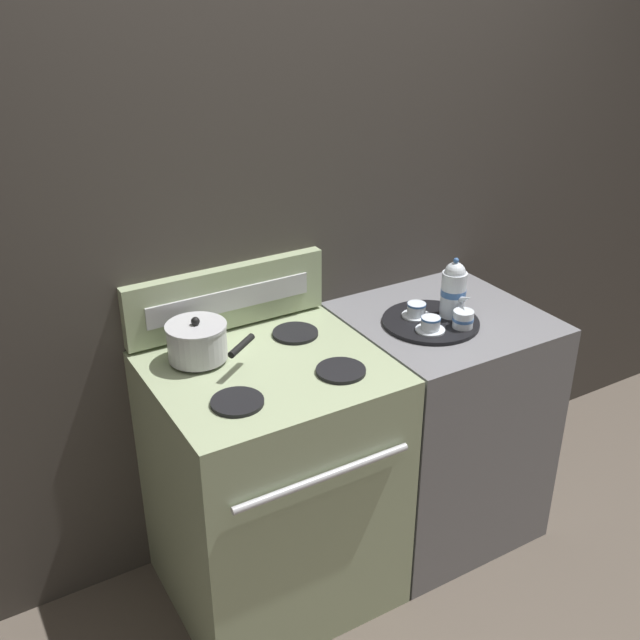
{
  "coord_description": "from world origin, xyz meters",
  "views": [
    {
      "loc": [
        -1.24,
        -1.85,
        2.11
      ],
      "look_at": [
        -0.11,
        0.06,
        1.0
      ],
      "focal_mm": 42.0,
      "sensor_mm": 36.0,
      "label": 1
    }
  ],
  "objects_px": {
    "teacup_right": "(431,324)",
    "serving_tray": "(431,322)",
    "saucepan": "(198,341)",
    "teapot": "(454,289)",
    "creamer_jug": "(463,319)",
    "stove": "(273,482)",
    "teacup_left": "(416,310)"
  },
  "relations": [
    {
      "from": "teacup_right",
      "to": "serving_tray",
      "type": "bearing_deg",
      "value": 50.31
    },
    {
      "from": "saucepan",
      "to": "teapot",
      "type": "xyz_separation_m",
      "value": [
        0.89,
        -0.17,
        0.04
      ]
    },
    {
      "from": "saucepan",
      "to": "creamer_jug",
      "type": "distance_m",
      "value": 0.91
    },
    {
      "from": "stove",
      "to": "teacup_left",
      "type": "xyz_separation_m",
      "value": [
        0.6,
        0.03,
        0.5
      ]
    },
    {
      "from": "saucepan",
      "to": "creamer_jug",
      "type": "bearing_deg",
      "value": -16.92
    },
    {
      "from": "saucepan",
      "to": "teacup_right",
      "type": "bearing_deg",
      "value": -16.9
    },
    {
      "from": "creamer_jug",
      "to": "teapot",
      "type": "bearing_deg",
      "value": 73.54
    },
    {
      "from": "serving_tray",
      "to": "teacup_right",
      "type": "distance_m",
      "value": 0.09
    },
    {
      "from": "serving_tray",
      "to": "creamer_jug",
      "type": "height_order",
      "value": "creamer_jug"
    },
    {
      "from": "serving_tray",
      "to": "creamer_jug",
      "type": "bearing_deg",
      "value": -57.89
    },
    {
      "from": "teapot",
      "to": "teacup_right",
      "type": "xyz_separation_m",
      "value": [
        -0.14,
        -0.06,
        -0.08
      ]
    },
    {
      "from": "stove",
      "to": "teapot",
      "type": "bearing_deg",
      "value": -2.22
    },
    {
      "from": "stove",
      "to": "teacup_left",
      "type": "height_order",
      "value": "teacup_left"
    },
    {
      "from": "teacup_left",
      "to": "teacup_right",
      "type": "relative_size",
      "value": 1.0
    },
    {
      "from": "stove",
      "to": "teacup_right",
      "type": "bearing_deg",
      "value": -8.19
    },
    {
      "from": "teacup_right",
      "to": "creamer_jug",
      "type": "xyz_separation_m",
      "value": [
        0.11,
        -0.03,
        0.01
      ]
    },
    {
      "from": "serving_tray",
      "to": "teacup_right",
      "type": "relative_size",
      "value": 3.36
    },
    {
      "from": "saucepan",
      "to": "teacup_left",
      "type": "bearing_deg",
      "value": -8.34
    },
    {
      "from": "teacup_right",
      "to": "creamer_jug",
      "type": "distance_m",
      "value": 0.12
    },
    {
      "from": "creamer_jug",
      "to": "stove",
      "type": "bearing_deg",
      "value": 170.31
    },
    {
      "from": "teacup_right",
      "to": "saucepan",
      "type": "bearing_deg",
      "value": 163.1
    },
    {
      "from": "teacup_left",
      "to": "creamer_jug",
      "type": "relative_size",
      "value": 1.39
    },
    {
      "from": "teacup_left",
      "to": "teacup_right",
      "type": "distance_m",
      "value": 0.12
    },
    {
      "from": "stove",
      "to": "teacup_left",
      "type": "relative_size",
      "value": 9.17
    },
    {
      "from": "stove",
      "to": "saucepan",
      "type": "bearing_deg",
      "value": 140.37
    },
    {
      "from": "saucepan",
      "to": "serving_tray",
      "type": "distance_m",
      "value": 0.83
    },
    {
      "from": "teacup_right",
      "to": "stove",
      "type": "bearing_deg",
      "value": 171.81
    },
    {
      "from": "stove",
      "to": "teacup_left",
      "type": "distance_m",
      "value": 0.78
    },
    {
      "from": "teacup_right",
      "to": "teacup_left",
      "type": "bearing_deg",
      "value": 77.06
    },
    {
      "from": "stove",
      "to": "serving_tray",
      "type": "relative_size",
      "value": 2.73
    },
    {
      "from": "teacup_left",
      "to": "teacup_right",
      "type": "xyz_separation_m",
      "value": [
        -0.03,
        -0.11,
        0.0
      ]
    },
    {
      "from": "stove",
      "to": "teapot",
      "type": "xyz_separation_m",
      "value": [
        0.72,
        -0.03,
        0.57
      ]
    }
  ]
}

